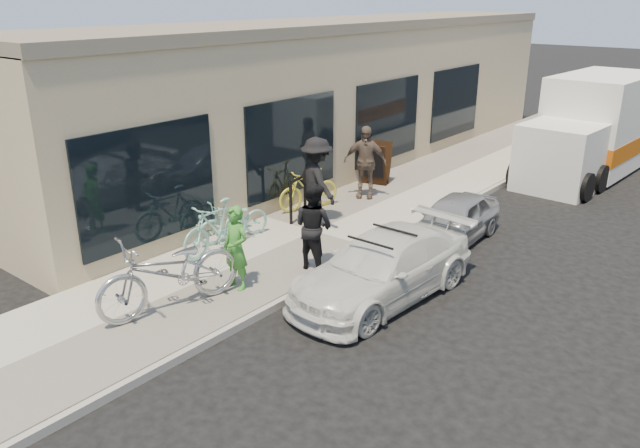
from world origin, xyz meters
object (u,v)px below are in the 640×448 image
Objects in this scene: bystander_b at (365,162)px; sedan_silver at (454,220)px; woman_rider at (236,248)px; cruiser_bike_b at (234,220)px; sedan_white at (383,267)px; tandem_bike at (170,273)px; bystander_a at (317,182)px; moving_truck at (592,131)px; sandwich_board at (376,163)px; man_standing at (313,226)px; cruiser_bike_c at (309,189)px; bike_rack at (298,194)px; cruiser_bike_a at (216,227)px.

sedan_silver is at bearing -45.80° from bystander_b.
cruiser_bike_b is (-1.66, 1.52, -0.31)m from woman_rider.
tandem_bike is at bearing -124.21° from sedan_white.
tandem_bike is 4.58m from bystander_a.
bystander_b is at bearing -115.63° from moving_truck.
sandwich_board is 6.87m from woman_rider.
bystander_a is at bearing -109.70° from bystander_b.
man_standing is 1.02× the size of cruiser_bike_c.
bystander_b reaches higher than cruiser_bike_b.
cruiser_bike_c is (-0.06, -2.69, -0.08)m from sandwich_board.
cruiser_bike_b is (0.01, -5.14, -0.14)m from sandwich_board.
bystander_b is (0.41, 4.03, 0.48)m from cruiser_bike_b.
moving_truck is at bearing 67.15° from bike_rack.
tandem_bike is at bearing -97.55° from moving_truck.
bike_rack is at bearing -49.31° from cruiser_bike_c.
moving_truck is at bearing 81.66° from cruiser_bike_c.
cruiser_bike_c is (-2.21, 2.50, -0.33)m from man_standing.
woman_rider reaches higher than sedan_white.
cruiser_bike_c is at bearing 118.63° from tandem_bike.
bike_rack is 2.40m from cruiser_bike_a.
moving_truck reaches higher than sedan_silver.
bike_rack is at bearing -122.07° from bystander_b.
moving_truck reaches higher than woman_rider.
cruiser_bike_c is at bearing -134.55° from bystander_b.
bike_rack is at bearing 117.54° from tandem_bike.
man_standing reaches higher than tandem_bike.
man_standing is at bearing -173.44° from sedan_white.
man_standing reaches higher than cruiser_bike_b.
sedan_white is 3.51m from tandem_bike.
man_standing is (-1.72, -10.39, -0.27)m from moving_truck.
bike_rack is 0.62× the size of cruiser_bike_c.
cruiser_bike_b is at bearing 140.10° from woman_rider.
man_standing is at bearing 149.52° from bystander_a.
moving_truck is at bearing 81.95° from woman_rider.
woman_rider is (-1.97, -1.52, 0.33)m from sedan_white.
sedan_white reaches higher than bike_rack.
cruiser_bike_a is (-1.45, 0.84, -0.21)m from woman_rider.
sedan_silver is (3.38, -2.09, -0.22)m from sandwich_board.
tandem_bike reaches higher than bike_rack.
man_standing is at bearing -30.30° from cruiser_bike_c.
bike_rack is 3.42m from sandwich_board.
bystander_a is at bearing -50.72° from man_standing.
sedan_white is at bearing 39.96° from woman_rider.
tandem_bike is 5.38m from cruiser_bike_c.
moving_truck is at bearing 82.52° from sedan_silver.
cruiser_bike_c is 1.70m from bystander_b.
sedan_white is 3.47m from bystander_a.
woman_rider is at bearing 127.65° from bystander_a.
bike_rack is 0.51× the size of bystander_a.
sedan_silver is at bearing 99.92° from sedan_white.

